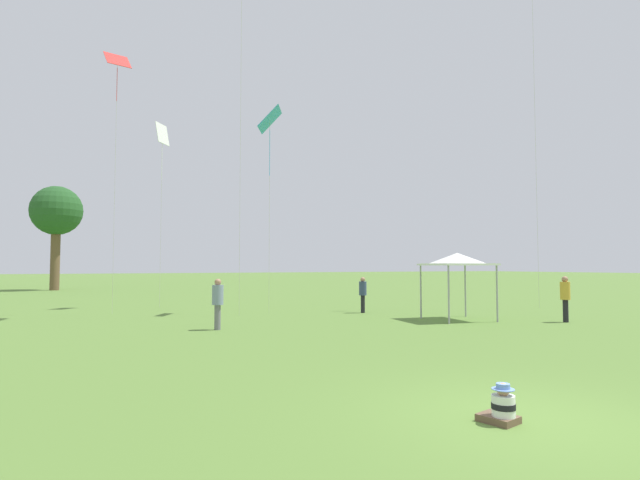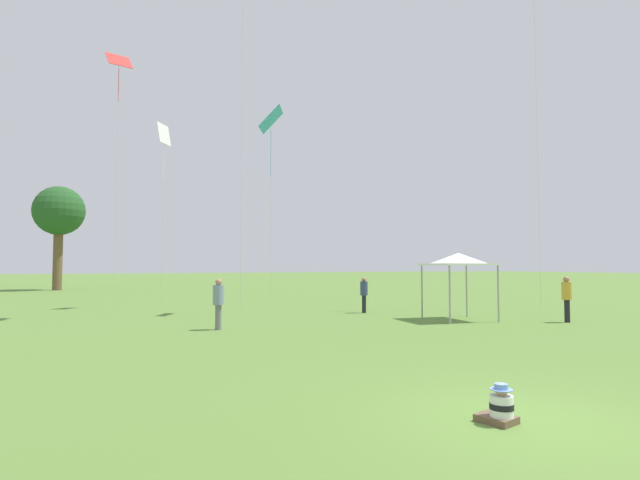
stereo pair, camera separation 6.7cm
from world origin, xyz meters
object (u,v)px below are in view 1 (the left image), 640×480
kite_5 (270,123)px  canopy_tent (457,260)px  seated_toddler (502,407)px  kite_2 (162,138)px  person_standing_2 (363,292)px  person_standing_1 (565,295)px  kite_6 (117,67)px  person_standing_0 (218,300)px  distant_tree_1 (56,212)px

kite_5 → canopy_tent: bearing=116.7°
seated_toddler → canopy_tent: (8.71, 10.48, 2.22)m
seated_toddler → kite_2: size_ratio=0.06×
kite_2 → kite_5: 6.90m
seated_toddler → kite_2: kite_2 is taller
kite_5 → person_standing_2: bearing=138.9°
person_standing_1 → kite_6: size_ratio=0.15×
person_standing_0 → person_standing_2: (7.74, 3.04, -0.04)m
kite_2 → kite_6: kite_6 is taller
seated_toddler → kite_2: (-1.12, 22.32, 8.84)m
person_standing_1 → kite_2: bearing=151.3°
person_standing_2 → kite_5: bearing=-51.6°
person_standing_2 → person_standing_0: bearing=-5.4°
person_standing_0 → person_standing_1: size_ratio=0.98×
seated_toddler → kite_6: kite_6 is taller
person_standing_1 → distant_tree_1: bearing=135.0°
seated_toddler → canopy_tent: bearing=37.1°
seated_toddler → kite_2: 24.03m
kite_2 → person_standing_1: bearing=-53.4°
person_standing_1 → kite_2: (-13.03, 14.35, 8.00)m
person_standing_0 → kite_2: 13.22m
kite_5 → kite_6: kite_6 is taller
person_standing_2 → kite_6: (-10.53, 4.71, 10.52)m
seated_toddler → person_standing_0: (-0.84, 11.83, 0.81)m
distant_tree_1 → kite_2: bearing=-77.0°
kite_2 → kite_6: bearing=-138.2°
person_standing_2 → distant_tree_1: size_ratio=0.18×
seated_toddler → person_standing_0: size_ratio=0.33×
canopy_tent → kite_6: kite_6 is taller
kite_2 → distant_tree_1: (-5.45, 23.54, -2.02)m
distant_tree_1 → seated_toddler: bearing=-81.9°
seated_toddler → kite_6: size_ratio=0.05×
person_standing_1 → distant_tree_1: distant_tree_1 is taller
kite_5 → person_standing_0: bearing=36.2°
person_standing_2 → kite_2: 13.60m
seated_toddler → kite_5: 19.09m
kite_2 → kite_5: bearing=-60.0°
person_standing_0 → kite_2: kite_2 is taller
person_standing_2 → kite_6: bearing=-50.9°
person_standing_0 → kite_5: size_ratio=0.18×
canopy_tent → kite_2: bearing=129.7°
canopy_tent → person_standing_0: bearing=172.0°
seated_toddler → kite_5: size_ratio=0.06×
seated_toddler → person_standing_1: (11.92, 7.97, 0.84)m
kite_6 → distant_tree_1: kite_6 is taller
kite_5 → distant_tree_1: size_ratio=1.02×
kite_2 → kite_5: (4.02, -5.61, -0.08)m
person_standing_1 → canopy_tent: bearing=161.0°
person_standing_0 → kite_5: bearing=-6.2°
person_standing_1 → distant_tree_1: size_ratio=0.19×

